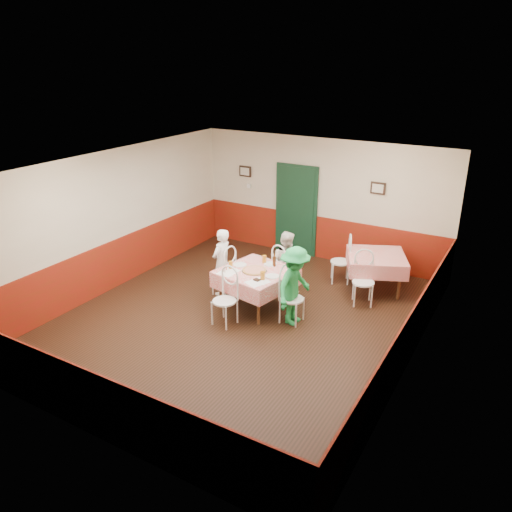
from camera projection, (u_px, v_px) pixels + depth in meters
The scene contains 39 objects.
floor at pixel (242, 319), 9.11m from camera, with size 7.00×7.00×0.00m, color black.
ceiling at pixel (240, 167), 8.06m from camera, with size 7.00×7.00×0.00m, color white.
back_wall at pixel (321, 200), 11.39m from camera, with size 6.00×0.10×2.80m, color beige.
front_wall at pixel (82, 341), 5.78m from camera, with size 6.00×0.10×2.80m, color beige.
left_wall at pixel (113, 220), 9.98m from camera, with size 0.10×7.00×2.80m, color beige.
right_wall at pixel (417, 285), 7.19m from camera, with size 0.10×7.00×2.80m, color beige.
wainscot_back at pixel (319, 237), 11.71m from camera, with size 6.00×0.03×1.00m, color maroon.
wainscot_front at pixel (92, 404), 6.13m from camera, with size 6.00×0.03×1.00m, color maroon.
wainscot_left at pixel (119, 262), 10.31m from camera, with size 0.03×7.00×1.00m, color maroon.
wainscot_right at pixel (409, 339), 7.53m from camera, with size 0.03×7.00×1.00m, color maroon.
door at pixel (296, 211), 11.76m from camera, with size 0.96×0.06×2.10m, color black.
picture_left at pixel (245, 171), 12.11m from camera, with size 0.32×0.03×0.26m, color black.
picture_right at pixel (378, 188), 10.58m from camera, with size 0.32×0.03×0.26m, color black.
thermostat at pixel (249, 186), 12.20m from camera, with size 0.10×0.03×0.10m, color white.
main_table at pixel (256, 289), 9.41m from camera, with size 1.22×1.22×0.77m, color red.
second_table at pixel (375, 272), 10.13m from camera, with size 1.12×1.12×0.77m, color red.
chair_left at pixel (224, 273), 9.90m from camera, with size 0.42×0.42×0.90m, color white, non-canonical shape.
chair_right at pixel (292, 299), 8.86m from camera, with size 0.42×0.42×0.90m, color white, non-canonical shape.
chair_far at pixel (284, 272), 9.97m from camera, with size 0.42×0.42×0.90m, color white, non-canonical shape.
chair_near at pixel (224, 301), 8.78m from camera, with size 0.42×0.42×0.90m, color white, non-canonical shape.
chair_second_a at pixel (341, 262), 10.45m from camera, with size 0.42×0.42×0.90m, color white, non-canonical shape.
chair_second_b at pixel (363, 283), 9.50m from camera, with size 0.42×0.42×0.90m, color white, non-canonical shape.
pizza at pixel (254, 270), 9.23m from camera, with size 0.44×0.44×0.03m, color #B74723.
plate_left at pixel (240, 265), 9.49m from camera, with size 0.25×0.25×0.01m, color white.
plate_right at pixel (272, 276), 9.01m from camera, with size 0.25×0.25×0.01m, color white.
plate_far at pixel (270, 264), 9.53m from camera, with size 0.25×0.25×0.01m, color white.
glass_a at pixel (231, 265), 9.33m from camera, with size 0.08×0.08×0.14m, color #BF7219.
glass_b at pixel (263, 276), 8.86m from camera, with size 0.08×0.08×0.15m, color #BF7219.
glass_c at pixel (264, 259), 9.57m from camera, with size 0.08×0.08×0.15m, color #BF7219.
beer_bottle at pixel (274, 260), 9.41m from camera, with size 0.06×0.06×0.23m, color #381C0A.
shaker_a at pixel (224, 270), 9.18m from camera, with size 0.04×0.04×0.09m, color silver.
shaker_b at pixel (225, 270), 9.15m from camera, with size 0.04×0.04×0.09m, color silver.
shaker_c at pixel (226, 268), 9.27m from camera, with size 0.04×0.04×0.09m, color #B23319.
menu_left at pixel (229, 272), 9.19m from camera, with size 0.30×0.40×0.00m, color white.
menu_right at pixel (258, 282), 8.79m from camera, with size 0.30×0.40×0.00m, color white.
wallet at pixel (257, 280), 8.85m from camera, with size 0.11×0.09×0.02m, color black.
diner_left at pixel (222, 262), 9.84m from camera, with size 0.50×0.33×1.36m, color gray.
diner_far at pixel (286, 262), 9.93m from camera, with size 0.63×0.49×1.29m, color gray.
diner_right at pixel (295, 286), 8.73m from camera, with size 0.93×0.54×1.44m, color gray.
Camera 1 is at (4.25, -6.80, 4.49)m, focal length 35.00 mm.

